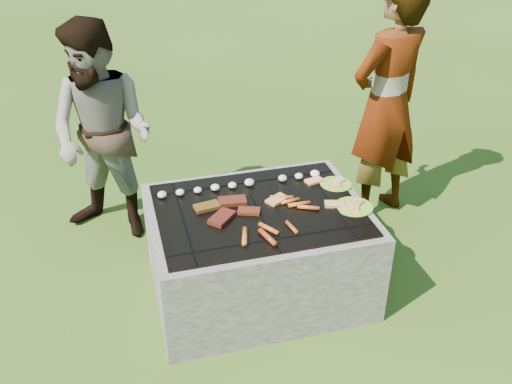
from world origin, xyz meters
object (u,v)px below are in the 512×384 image
fire_pit (258,253)px  cook (387,104)px  plate_far (336,184)px  plate_near (354,207)px  bystander (103,135)px

fire_pit → cook: size_ratio=0.73×
plate_far → cook: size_ratio=0.13×
plate_far → plate_near: (-0.00, -0.28, 0.00)m
fire_pit → plate_far: (0.56, 0.15, 0.33)m
plate_near → bystander: bystander is taller
fire_pit → cook: cook is taller
fire_pit → plate_near: bearing=-13.0°
cook → plate_far: bearing=22.4°
plate_far → cook: bearing=41.7°
plate_far → bystander: size_ratio=0.15×
plate_far → plate_near: bearing=-90.0°
fire_pit → bystander: bystander is taller
plate_far → plate_near: 0.28m
plate_far → bystander: bearing=151.4°
plate_far → fire_pit: bearing=-164.6°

